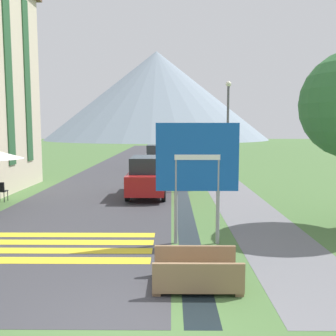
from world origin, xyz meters
TOP-DOWN VIEW (x-y plane):
  - ground_plane at (0.00, 20.00)m, footprint 160.00×160.00m
  - road at (-2.50, 30.00)m, footprint 6.40×60.00m
  - footpath at (3.60, 30.00)m, footprint 2.20×60.00m
  - drainage_channel at (1.20, 30.00)m, footprint 0.60×60.00m
  - crosswalk_marking at (-2.50, 4.07)m, footprint 5.44×2.54m
  - mountain_distant at (-3.27, 95.48)m, footprint 58.58×58.58m
  - road_sign at (1.39, 4.37)m, footprint 2.19×0.11m
  - footbridge at (1.20, 1.65)m, footprint 1.70×1.10m
  - parked_car_near at (-0.40, 11.44)m, footprint 1.71×4.27m
  - parked_car_far at (-0.37, 23.10)m, footprint 1.87×3.92m
  - cafe_chair_far_left at (-6.48, 9.98)m, footprint 0.40×0.40m
  - streetlamp at (3.55, 13.59)m, footprint 0.28×0.28m

SIDE VIEW (x-z plane):
  - ground_plane at x=0.00m, z-range 0.00..0.00m
  - drainage_channel at x=1.20m, z-range 0.00..0.00m
  - road at x=-2.50m, z-range 0.00..0.01m
  - footpath at x=3.60m, z-range 0.00..0.01m
  - crosswalk_marking at x=-2.50m, z-range 0.00..0.01m
  - footbridge at x=1.20m, z-range -0.10..0.55m
  - cafe_chair_far_left at x=-6.48m, z-range 0.09..0.94m
  - parked_car_near at x=-0.40m, z-range 0.00..1.82m
  - parked_car_far at x=-0.37m, z-range 0.00..1.82m
  - road_sign at x=1.39m, z-range 0.50..3.74m
  - streetlamp at x=3.55m, z-range 0.49..5.92m
  - mountain_distant at x=-3.27m, z-range 0.00..23.17m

